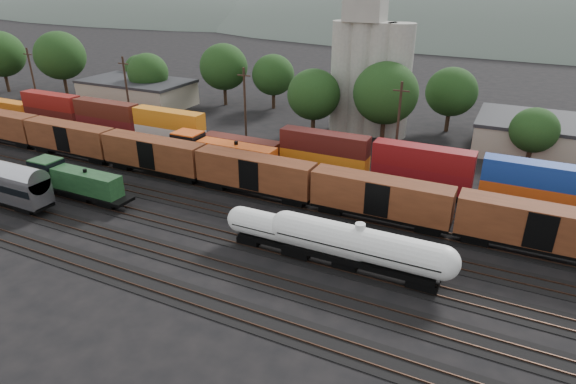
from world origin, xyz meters
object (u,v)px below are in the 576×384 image
at_px(green_locomotive, 71,180).
at_px(orange_locomotive, 217,153).
at_px(grain_silo, 369,66).
at_px(tank_car_a, 297,234).

xyz_separation_m(green_locomotive, orange_locomotive, (10.80, 15.00, 0.29)).
bearing_deg(grain_silo, orange_locomotive, -116.16).
distance_m(green_locomotive, tank_car_a, 29.82).
relative_size(orange_locomotive, grain_silo, 0.64).
bearing_deg(tank_car_a, green_locomotive, -180.00).
height_order(green_locomotive, orange_locomotive, orange_locomotive).
bearing_deg(green_locomotive, grain_silo, 60.10).
height_order(tank_car_a, orange_locomotive, orange_locomotive).
xyz_separation_m(green_locomotive, grain_silo, (23.57, 41.00, 8.90)).
bearing_deg(green_locomotive, orange_locomotive, 54.24).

